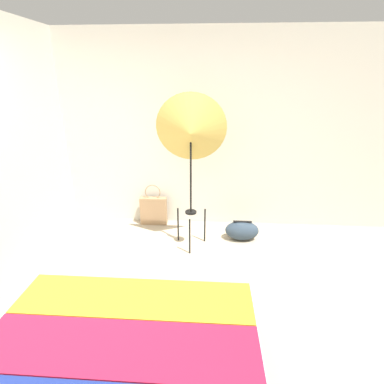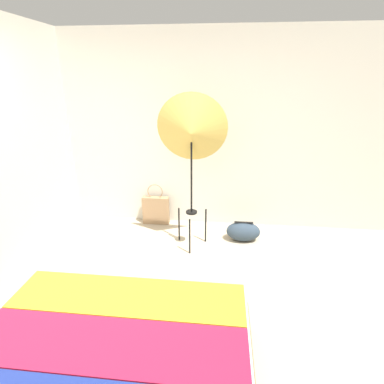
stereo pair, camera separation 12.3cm
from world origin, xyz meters
TOP-DOWN VIEW (x-y plane):
  - ground_plane at (0.00, 0.00)m, footprint 14.00×14.00m
  - wall_back at (0.00, 2.22)m, footprint 8.00×0.05m
  - wall_side_left at (-1.52, 1.00)m, footprint 0.05×8.00m
  - photo_umbrella at (0.28, 1.53)m, footprint 0.81×0.39m
  - tote_bag at (-0.29, 2.08)m, footprint 0.38×0.10m
  - duffel_bag at (0.94, 1.71)m, footprint 0.44×0.25m

SIDE VIEW (x-z plane):
  - ground_plane at x=0.00m, z-range 0.00..0.00m
  - duffel_bag at x=0.94m, z-range 0.00..0.26m
  - tote_bag at x=-0.29m, z-range -0.09..0.52m
  - wall_back at x=0.00m, z-range 0.00..2.60m
  - wall_side_left at x=-1.52m, z-range 0.00..2.60m
  - photo_umbrella at x=0.28m, z-range 0.51..2.38m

